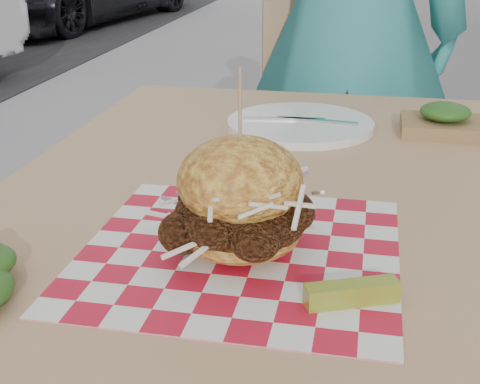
{
  "coord_description": "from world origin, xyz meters",
  "views": [
    {
      "loc": [
        -0.12,
        -0.99,
        1.1
      ],
      "look_at": [
        -0.26,
        -0.32,
        0.82
      ],
      "focal_mm": 50.0,
      "sensor_mm": 36.0,
      "label": 1
    }
  ],
  "objects": [
    {
      "name": "place_setting",
      "position": [
        -0.25,
        0.2,
        0.76
      ],
      "size": [
        0.27,
        0.27,
        0.02
      ],
      "color": "white",
      "rests_on": "patio_table"
    },
    {
      "name": "kraft_tray",
      "position": [
        0.01,
        0.21,
        0.77
      ],
      "size": [
        0.15,
        0.12,
        0.06
      ],
      "color": "olive",
      "rests_on": "patio_table"
    },
    {
      "name": "sandwich",
      "position": [
        -0.26,
        -0.32,
        0.81
      ],
      "size": [
        0.19,
        0.19,
        0.21
      ],
      "color": "#F1B744",
      "rests_on": "paper_liner"
    },
    {
      "name": "diner",
      "position": [
        -0.19,
        0.79,
        0.85
      ],
      "size": [
        0.63,
        0.42,
        1.71
      ],
      "primitive_type": "imported",
      "rotation": [
        0.0,
        0.0,
        3.16
      ],
      "color": "teal",
      "rests_on": "ground"
    },
    {
      "name": "patio_table",
      "position": [
        -0.25,
        -0.13,
        0.67
      ],
      "size": [
        0.8,
        1.2,
        0.75
      ],
      "color": "tan",
      "rests_on": "ground"
    },
    {
      "name": "pickle_spear",
      "position": [
        -0.13,
        -0.41,
        0.76
      ],
      "size": [
        0.1,
        0.06,
        0.02
      ],
      "primitive_type": "cube",
      "rotation": [
        0.0,
        0.0,
        0.4
      ],
      "color": "#9CA530",
      "rests_on": "paper_liner"
    },
    {
      "name": "patio_chair",
      "position": [
        -0.27,
        0.94,
        0.55
      ],
      "size": [
        0.51,
        0.52,
        0.95
      ],
      "rotation": [
        0.0,
        0.0,
        0.23
      ],
      "color": "tan",
      "rests_on": "ground"
    },
    {
      "name": "paper_liner",
      "position": [
        -0.26,
        -0.32,
        0.75
      ],
      "size": [
        0.36,
        0.36,
        0.0
      ],
      "primitive_type": "cube",
      "color": "red",
      "rests_on": "patio_table"
    }
  ]
}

